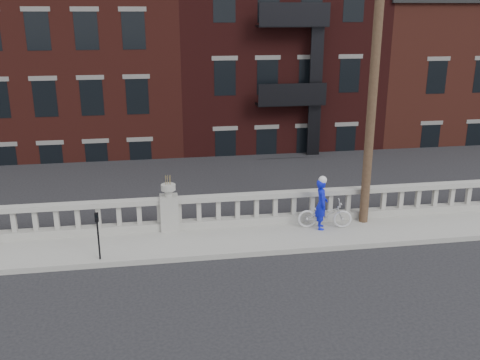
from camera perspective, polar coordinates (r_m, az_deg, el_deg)
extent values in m
plane|color=black|center=(13.38, -6.76, -12.33)|extent=(120.00, 120.00, 0.00)
cube|color=#99988E|center=(16.02, -7.33, -6.78)|extent=(32.00, 2.20, 0.15)
cube|color=#99988E|center=(16.82, -7.49, -4.83)|extent=(28.00, 0.34, 0.25)
cube|color=#99988E|center=(16.52, -7.60, -2.19)|extent=(28.00, 0.34, 0.16)
cube|color=#99988E|center=(16.66, -7.55, -3.48)|extent=(0.55, 0.55, 1.10)
cylinder|color=#99988E|center=(16.44, -7.64, -1.37)|extent=(0.24, 0.24, 0.20)
cylinder|color=#99988E|center=(16.38, -7.66, -0.77)|extent=(0.44, 0.44, 0.18)
cube|color=#605E59|center=(18.32, -7.19, -12.25)|extent=(36.00, 0.50, 5.15)
cube|color=black|center=(39.40, -8.43, -0.18)|extent=(80.00, 44.00, 0.50)
cube|color=#595651|center=(22.32, -12.80, -8.49)|extent=(16.00, 7.00, 4.00)
cube|color=#595651|center=(49.92, 17.75, 13.75)|extent=(14.00, 14.00, 18.00)
cube|color=#491A15|center=(32.11, -15.99, 8.60)|extent=(10.00, 14.00, 14.00)
cube|color=#350F0E|center=(32.43, 2.02, 10.68)|extent=(10.00, 14.00, 15.50)
cube|color=#5A251B|center=(35.99, 17.94, 7.72)|extent=(10.00, 14.00, 12.00)
cube|color=black|center=(35.55, 18.91, 17.51)|extent=(10.30, 14.30, 0.30)
cylinder|color=#422D1E|center=(16.63, 14.19, 11.91)|extent=(0.28, 0.28, 10.00)
cylinder|color=black|center=(15.08, -14.84, -6.27)|extent=(0.05, 0.05, 1.10)
cube|color=black|center=(14.82, -15.05, -3.86)|extent=(0.10, 0.08, 0.26)
cube|color=black|center=(14.76, -15.08, -3.78)|extent=(0.06, 0.01, 0.08)
imported|color=silver|center=(16.92, 9.04, -3.61)|extent=(1.76, 0.87, 0.88)
imported|color=#0D17CC|center=(16.71, 8.69, -2.56)|extent=(0.48, 0.64, 1.60)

